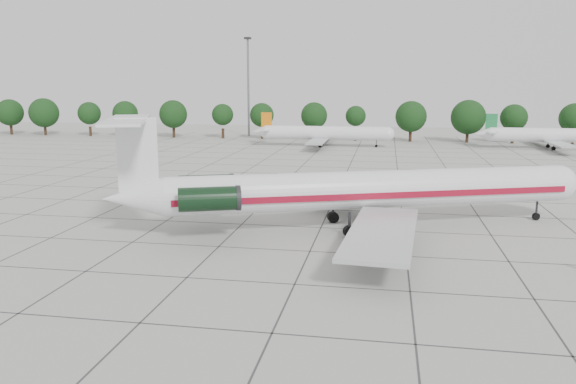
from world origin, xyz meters
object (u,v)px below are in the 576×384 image
object	(u,v)px
main_airliner	(348,190)
floodlight_mast	(248,81)
bg_airliner_c	(325,133)
bg_airliner_d	(556,136)

from	to	relation	value
main_airliner	floodlight_mast	distance (m)	98.31
bg_airliner_c	floodlight_mast	world-z (taller)	floodlight_mast
bg_airliner_c	bg_airliner_d	xyz separation A→B (m)	(49.04, 3.00, 0.00)
bg_airliner_c	floodlight_mast	bearing A→B (deg)	137.37
main_airliner	bg_airliner_c	distance (m)	72.14
main_airliner	bg_airliner_c	xyz separation A→B (m)	(-10.10, 71.42, -0.98)
main_airliner	bg_airliner_d	distance (m)	84.00
bg_airliner_c	bg_airliner_d	bearing A→B (deg)	3.50
bg_airliner_d	bg_airliner_c	bearing A→B (deg)	-176.50
floodlight_mast	bg_airliner_c	bearing A→B (deg)	-42.63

